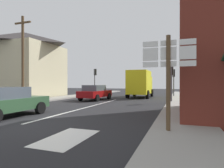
% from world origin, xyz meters
% --- Properties ---
extents(ground_plane, '(80.00, 80.00, 0.00)m').
position_xyz_m(ground_plane, '(0.00, 10.00, 0.00)').
color(ground_plane, '#232326').
extents(sidewalk_right, '(2.24, 44.00, 0.14)m').
position_xyz_m(sidewalk_right, '(6.14, 8.00, 0.07)').
color(sidewalk_right, gray).
rests_on(sidewalk_right, ground).
extents(sidewalk_left, '(2.24, 44.00, 0.14)m').
position_xyz_m(sidewalk_left, '(-6.14, 8.00, 0.07)').
color(sidewalk_left, gray).
rests_on(sidewalk_left, ground).
extents(lane_centre_stripe, '(0.16, 12.00, 0.01)m').
position_xyz_m(lane_centre_stripe, '(0.00, 6.00, 0.01)').
color(lane_centre_stripe, silver).
rests_on(lane_centre_stripe, ground).
extents(lane_turn_arrow, '(1.20, 2.20, 0.01)m').
position_xyz_m(lane_turn_arrow, '(2.76, -1.00, 0.01)').
color(lane_turn_arrow, silver).
rests_on(lane_turn_arrow, ground).
extents(clapboard_house_left, '(8.18, 7.90, 7.67)m').
position_xyz_m(clapboard_house_left, '(-11.36, 11.65, 3.87)').
color(clapboard_house_left, beige).
rests_on(clapboard_house_left, ground).
extents(sedan_near, '(1.97, 4.20, 1.47)m').
position_xyz_m(sedan_near, '(-2.01, 1.00, 0.76)').
color(sedan_near, '#2D5133').
rests_on(sedan_near, ground).
extents(sedan_far, '(2.15, 4.29, 1.47)m').
position_xyz_m(sedan_far, '(-1.83, 11.02, 0.76)').
color(sedan_far, maroon).
rests_on(sedan_far, ground).
extents(delivery_truck, '(2.49, 5.01, 3.05)m').
position_xyz_m(delivery_truck, '(1.68, 15.76, 1.65)').
color(delivery_truck, yellow).
rests_on(delivery_truck, ground).
extents(route_sign_post, '(1.66, 0.14, 3.20)m').
position_xyz_m(route_sign_post, '(5.62, 0.43, 2.00)').
color(route_sign_post, brown).
rests_on(route_sign_post, ground).
extents(traffic_light_near_right, '(0.30, 0.49, 3.26)m').
position_xyz_m(traffic_light_near_right, '(5.32, 10.85, 2.41)').
color(traffic_light_near_right, '#47474C').
rests_on(traffic_light_near_right, ground).
extents(traffic_light_far_right, '(0.30, 0.49, 3.33)m').
position_xyz_m(traffic_light_far_right, '(5.32, 18.12, 2.47)').
color(traffic_light_far_right, '#47474C').
rests_on(traffic_light_far_right, ground).
extents(traffic_light_far_left, '(0.30, 0.49, 3.67)m').
position_xyz_m(traffic_light_far_left, '(-5.32, 18.60, 2.72)').
color(traffic_light_far_left, '#47474C').
rests_on(traffic_light_far_left, ground).
extents(utility_pole, '(1.80, 0.24, 7.83)m').
position_xyz_m(utility_pole, '(-7.66, 7.79, 4.16)').
color(utility_pole, brown).
rests_on(utility_pole, ground).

